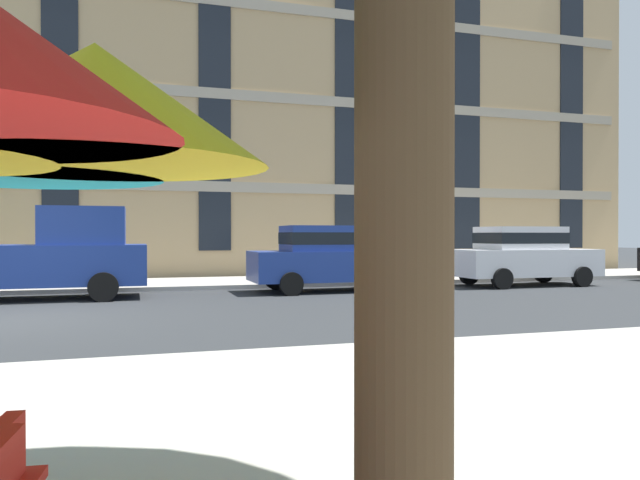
{
  "coord_description": "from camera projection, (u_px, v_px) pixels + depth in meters",
  "views": [
    {
      "loc": [
        2.28,
        -11.83,
        1.53
      ],
      "look_at": [
        6.92,
        3.2,
        1.4
      ],
      "focal_mm": 33.74,
      "sensor_mm": 36.0,
      "label": 1
    }
  ],
  "objects": [
    {
      "name": "ground_plane",
      "position": [
        1.0,
        321.0,
        10.65
      ],
      "size": [
        120.0,
        120.0,
        0.0
      ],
      "primitive_type": "plane",
      "color": "#2D3033"
    },
    {
      "name": "sedan_blue",
      "position": [
        330.0,
        256.0,
        16.34
      ],
      "size": [
        4.4,
        1.98,
        1.78
      ],
      "color": "navy",
      "rests_on": "ground"
    },
    {
      "name": "apartment_building",
      "position": [
        77.0,
        118.0,
        24.92
      ],
      "size": [
        44.19,
        12.08,
        12.8
      ],
      "color": "tan",
      "rests_on": "ground"
    },
    {
      "name": "pickup_blue_midblock",
      "position": [
        45.0,
        256.0,
        14.25
      ],
      "size": [
        5.1,
        2.12,
        2.2
      ],
      "color": "navy",
      "rests_on": "ground"
    },
    {
      "name": "sidewalk_far",
      "position": [
        52.0,
        286.0,
        17.15
      ],
      "size": [
        56.0,
        3.6,
        0.12
      ],
      "primitive_type": "cube",
      "color": "#B2ADA3",
      "rests_on": "ground"
    },
    {
      "name": "sedan_white",
      "position": [
        523.0,
        254.0,
        18.15
      ],
      "size": [
        4.4,
        1.98,
        1.78
      ],
      "color": "silver",
      "rests_on": "ground"
    }
  ]
}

